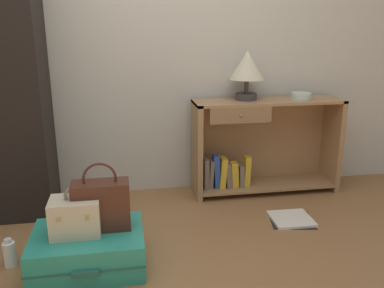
{
  "coord_description": "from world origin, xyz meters",
  "views": [
    {
      "loc": [
        -0.24,
        -1.75,
        1.32
      ],
      "look_at": [
        0.22,
        0.86,
        0.55
      ],
      "focal_mm": 38.28,
      "sensor_mm": 36.0,
      "label": 1
    }
  ],
  "objects_px": {
    "handbag": "(101,204)",
    "open_book_on_floor": "(291,219)",
    "suitcase_large": "(89,250)",
    "bowl": "(301,96)",
    "bookshelf": "(259,147)",
    "table_lamp": "(247,68)",
    "train_case": "(75,216)",
    "bottle": "(10,254)"
  },
  "relations": [
    {
      "from": "bowl",
      "to": "bottle",
      "type": "height_order",
      "value": "bowl"
    },
    {
      "from": "bottle",
      "to": "handbag",
      "type": "bearing_deg",
      "value": -4.63
    },
    {
      "from": "table_lamp",
      "to": "train_case",
      "type": "relative_size",
      "value": 1.37
    },
    {
      "from": "table_lamp",
      "to": "bottle",
      "type": "bearing_deg",
      "value": -152.31
    },
    {
      "from": "table_lamp",
      "to": "train_case",
      "type": "bearing_deg",
      "value": -142.96
    },
    {
      "from": "bookshelf",
      "to": "train_case",
      "type": "xyz_separation_m",
      "value": [
        -1.36,
        -0.92,
        -0.06
      ]
    },
    {
      "from": "suitcase_large",
      "to": "bottle",
      "type": "xyz_separation_m",
      "value": [
        -0.44,
        0.08,
        -0.03
      ]
    },
    {
      "from": "suitcase_large",
      "to": "open_book_on_floor",
      "type": "height_order",
      "value": "suitcase_large"
    },
    {
      "from": "suitcase_large",
      "to": "bowl",
      "type": "bearing_deg",
      "value": 28.39
    },
    {
      "from": "bookshelf",
      "to": "train_case",
      "type": "height_order",
      "value": "bookshelf"
    },
    {
      "from": "suitcase_large",
      "to": "train_case",
      "type": "xyz_separation_m",
      "value": [
        -0.06,
        0.0,
        0.21
      ]
    },
    {
      "from": "table_lamp",
      "to": "bowl",
      "type": "relative_size",
      "value": 2.45
    },
    {
      "from": "bottle",
      "to": "open_book_on_floor",
      "type": "height_order",
      "value": "bottle"
    },
    {
      "from": "suitcase_large",
      "to": "bottle",
      "type": "distance_m",
      "value": 0.45
    },
    {
      "from": "bookshelf",
      "to": "train_case",
      "type": "bearing_deg",
      "value": -145.97
    },
    {
      "from": "train_case",
      "to": "bottle",
      "type": "xyz_separation_m",
      "value": [
        -0.39,
        0.08,
        -0.24
      ]
    },
    {
      "from": "train_case",
      "to": "open_book_on_floor",
      "type": "height_order",
      "value": "train_case"
    },
    {
      "from": "bowl",
      "to": "open_book_on_floor",
      "type": "distance_m",
      "value": 0.97
    },
    {
      "from": "train_case",
      "to": "handbag",
      "type": "bearing_deg",
      "value": 15.48
    },
    {
      "from": "bottle",
      "to": "bookshelf",
      "type": "bearing_deg",
      "value": 25.57
    },
    {
      "from": "bookshelf",
      "to": "table_lamp",
      "type": "bearing_deg",
      "value": 171.13
    },
    {
      "from": "handbag",
      "to": "train_case",
      "type": "bearing_deg",
      "value": -164.52
    },
    {
      "from": "train_case",
      "to": "table_lamp",
      "type": "bearing_deg",
      "value": 37.04
    },
    {
      "from": "table_lamp",
      "to": "train_case",
      "type": "xyz_separation_m",
      "value": [
        -1.24,
        -0.94,
        -0.69
      ]
    },
    {
      "from": "handbag",
      "to": "bottle",
      "type": "bearing_deg",
      "value": 175.37
    },
    {
      "from": "bookshelf",
      "to": "handbag",
      "type": "distance_m",
      "value": 1.5
    },
    {
      "from": "bookshelf",
      "to": "open_book_on_floor",
      "type": "distance_m",
      "value": 0.69
    },
    {
      "from": "bookshelf",
      "to": "suitcase_large",
      "type": "relative_size",
      "value": 1.9
    },
    {
      "from": "handbag",
      "to": "open_book_on_floor",
      "type": "relative_size",
      "value": 1.14
    },
    {
      "from": "table_lamp",
      "to": "handbag",
      "type": "relative_size",
      "value": 0.97
    },
    {
      "from": "bookshelf",
      "to": "suitcase_large",
      "type": "bearing_deg",
      "value": -144.74
    },
    {
      "from": "handbag",
      "to": "bookshelf",
      "type": "bearing_deg",
      "value": 35.8
    },
    {
      "from": "bottle",
      "to": "open_book_on_floor",
      "type": "distance_m",
      "value": 1.83
    },
    {
      "from": "train_case",
      "to": "bookshelf",
      "type": "bearing_deg",
      "value": 34.03
    },
    {
      "from": "bookshelf",
      "to": "bottle",
      "type": "distance_m",
      "value": 1.96
    },
    {
      "from": "bookshelf",
      "to": "table_lamp",
      "type": "xyz_separation_m",
      "value": [
        -0.12,
        0.02,
        0.63
      ]
    },
    {
      "from": "bowl",
      "to": "bottle",
      "type": "xyz_separation_m",
      "value": [
        -2.06,
        -0.79,
        -0.71
      ]
    },
    {
      "from": "bowl",
      "to": "handbag",
      "type": "xyz_separation_m",
      "value": [
        -1.53,
        -0.83,
        -0.43
      ]
    },
    {
      "from": "table_lamp",
      "to": "bottle",
      "type": "relative_size",
      "value": 2.23
    },
    {
      "from": "table_lamp",
      "to": "bottle",
      "type": "xyz_separation_m",
      "value": [
        -1.63,
        -0.86,
        -0.93
      ]
    },
    {
      "from": "train_case",
      "to": "open_book_on_floor",
      "type": "relative_size",
      "value": 0.81
    },
    {
      "from": "handbag",
      "to": "bottle",
      "type": "relative_size",
      "value": 2.3
    }
  ]
}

